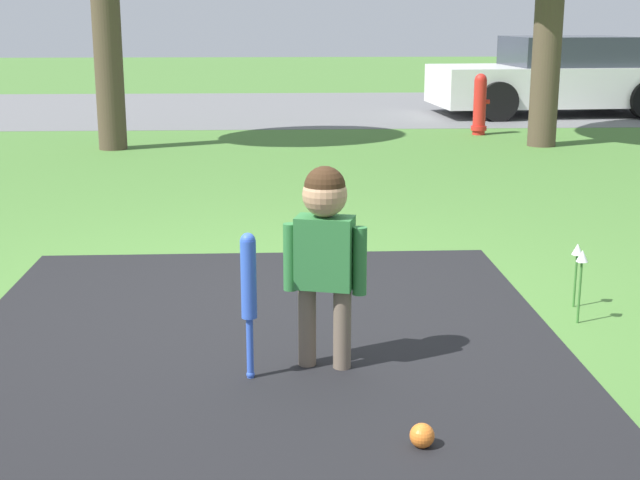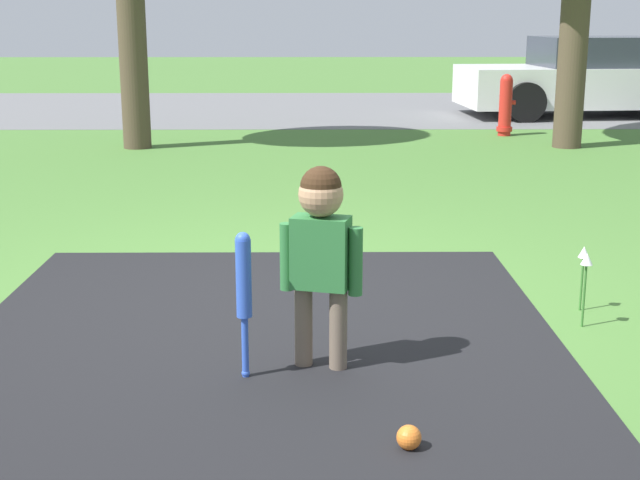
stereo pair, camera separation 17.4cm
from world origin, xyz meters
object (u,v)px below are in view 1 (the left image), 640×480
at_px(sports_ball, 422,436).
at_px(baseball_bat, 249,285).
at_px(child, 325,239).
at_px(fire_hydrant, 480,105).
at_px(parked_car, 557,78).

bearing_deg(sports_ball, baseball_bat, 133.65).
bearing_deg(baseball_bat, child, 19.27).
bearing_deg(child, sports_ball, -52.96).
relative_size(baseball_bat, fire_hydrant, 0.81).
bearing_deg(baseball_bat, fire_hydrant, 70.68).
relative_size(fire_hydrant, parked_car, 0.20).
xyz_separation_m(child, fire_hydrant, (2.50, 7.95, -0.20)).
bearing_deg(fire_hydrant, parked_car, 53.66).
xyz_separation_m(child, sports_ball, (0.31, -0.79, -0.55)).
bearing_deg(sports_ball, child, 111.63).
bearing_deg(parked_car, child, 63.48).
distance_m(child, parked_car, 11.22).
distance_m(fire_hydrant, parked_car, 3.01).
height_order(baseball_bat, fire_hydrant, fire_hydrant).
bearing_deg(fire_hydrant, baseball_bat, -109.32).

